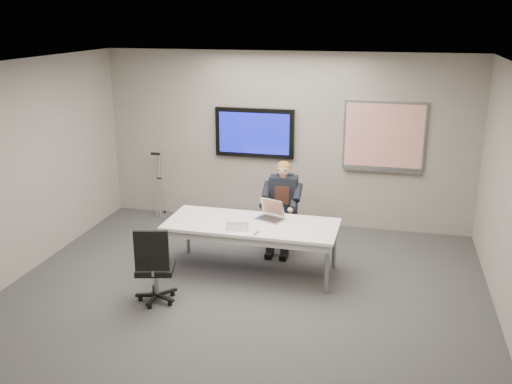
% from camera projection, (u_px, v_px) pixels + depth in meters
% --- Properties ---
extents(floor, '(6.00, 6.00, 0.02)m').
position_uv_depth(floor, '(237.00, 306.00, 6.82)').
color(floor, '#353537').
rests_on(floor, ground).
extents(ceiling, '(6.00, 6.00, 0.02)m').
position_uv_depth(ceiling, '(234.00, 68.00, 5.99)').
color(ceiling, silver).
rests_on(ceiling, wall_back).
extents(wall_back, '(6.00, 0.02, 2.80)m').
position_uv_depth(wall_back, '(285.00, 140.00, 9.19)').
color(wall_back, gray).
rests_on(wall_back, ground).
extents(wall_front, '(6.00, 0.02, 2.80)m').
position_uv_depth(wall_front, '(110.00, 333.00, 3.62)').
color(wall_front, gray).
rests_on(wall_front, ground).
extents(wall_left, '(0.02, 6.00, 2.80)m').
position_uv_depth(wall_left, '(3.00, 177.00, 7.08)').
color(wall_left, gray).
rests_on(wall_left, ground).
extents(conference_table, '(2.28, 0.97, 0.70)m').
position_uv_depth(conference_table, '(252.00, 229.00, 7.55)').
color(conference_table, white).
rests_on(conference_table, ground).
extents(tv_display, '(1.30, 0.09, 0.80)m').
position_uv_depth(tv_display, '(255.00, 133.00, 9.22)').
color(tv_display, black).
rests_on(tv_display, wall_back).
extents(whiteboard, '(1.25, 0.08, 1.10)m').
position_uv_depth(whiteboard, '(384.00, 137.00, 8.77)').
color(whiteboard, gray).
rests_on(whiteboard, wall_back).
extents(office_chair_far, '(0.53, 0.53, 0.96)m').
position_uv_depth(office_chair_far, '(283.00, 225.00, 8.58)').
color(office_chair_far, black).
rests_on(office_chair_far, ground).
extents(office_chair_near, '(0.57, 0.57, 0.99)m').
position_uv_depth(office_chair_near, '(156.00, 279.00, 6.82)').
color(office_chair_near, black).
rests_on(office_chair_near, ground).
extents(seated_person, '(0.42, 0.71, 1.32)m').
position_uv_depth(seated_person, '(281.00, 216.00, 8.29)').
color(seated_person, '#1B1E2E').
rests_on(seated_person, office_chair_far).
extents(crutch, '(0.36, 0.62, 1.23)m').
position_uv_depth(crutch, '(160.00, 183.00, 9.71)').
color(crutch, '#B6B9BE').
rests_on(crutch, ground).
extents(laptop, '(0.42, 0.45, 0.25)m').
position_uv_depth(laptop, '(271.00, 214.00, 7.68)').
color(laptop, '#A6A6A8').
rests_on(laptop, conference_table).
extents(name_tent, '(0.28, 0.14, 0.11)m').
position_uv_depth(name_tent, '(237.00, 226.00, 7.27)').
color(name_tent, white).
rests_on(name_tent, conference_table).
extents(pen, '(0.04, 0.14, 0.01)m').
position_uv_depth(pen, '(256.00, 233.00, 7.17)').
color(pen, black).
rests_on(pen, conference_table).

